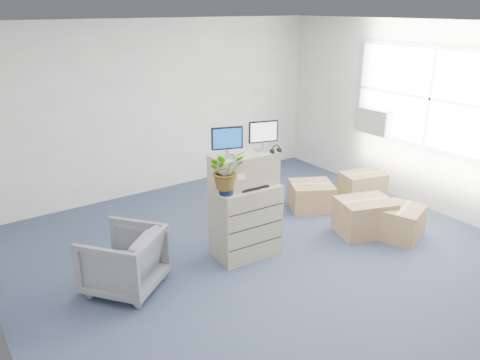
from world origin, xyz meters
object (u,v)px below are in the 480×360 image
filing_cabinet_lower (246,221)px  water_bottle (249,172)px  potted_plant (226,175)px  monitor_left (227,141)px  keyboard (253,187)px  office_chair (124,257)px  monitor_right (263,134)px

filing_cabinet_lower → water_bottle: 0.61m
filing_cabinet_lower → potted_plant: potted_plant is taller
monitor_left → keyboard: 0.67m
monitor_left → keyboard: (0.27, -0.13, -0.59)m
keyboard → potted_plant: potted_plant is taller
monitor_left → office_chair: (-1.30, 0.11, -1.15)m
water_bottle → office_chair: size_ratio=0.33×
keyboard → office_chair: (-1.58, 0.25, -0.55)m
water_bottle → potted_plant: (-0.47, -0.19, 0.12)m
potted_plant → monitor_right: bearing=12.4°
potted_plant → water_bottle: bearing=22.1°
keyboard → filing_cabinet_lower: bearing=109.5°
filing_cabinet_lower → monitor_left: 1.10m
filing_cabinet_lower → monitor_right: size_ratio=2.58×
filing_cabinet_lower → monitor_right: bearing=9.2°
filing_cabinet_lower → potted_plant: 0.81m
filing_cabinet_lower → monitor_right: (0.28, 0.03, 1.07)m
filing_cabinet_lower → water_bottle: bearing=38.4°
keyboard → water_bottle: size_ratio=1.48×
filing_cabinet_lower → office_chair: filing_cabinet_lower is taller
filing_cabinet_lower → water_bottle: (0.11, 0.08, 0.59)m
monitor_left → filing_cabinet_lower: bearing=12.4°
filing_cabinet_lower → office_chair: 1.55m
water_bottle → potted_plant: size_ratio=0.52×
monitor_left → keyboard: size_ratio=0.96×
office_chair → monitor_right: bearing=138.7°
monitor_left → office_chair: size_ratio=0.47×
monitor_left → potted_plant: bearing=-108.9°
water_bottle → office_chair: bearing=177.8°
monitor_right → keyboard: monitor_right is taller
filing_cabinet_lower → office_chair: bearing=178.0°
monitor_right → keyboard: bearing=-135.6°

